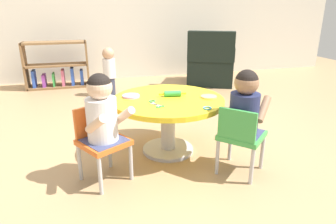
% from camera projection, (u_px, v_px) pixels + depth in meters
% --- Properties ---
extents(ground_plane, '(10.00, 10.00, 0.00)m').
position_uv_depth(ground_plane, '(168.00, 151.00, 2.64)').
color(ground_plane, tan).
extents(craft_table, '(0.93, 0.93, 0.48)m').
position_uv_depth(craft_table, '(168.00, 111.00, 2.51)').
color(craft_table, silver).
rests_on(craft_table, ground).
extents(child_chair_left, '(0.41, 0.41, 0.54)m').
position_uv_depth(child_chair_left, '(101.00, 140.00, 2.12)').
color(child_chair_left, '#B7B7BC').
rests_on(child_chair_left, ground).
extents(seated_child_left, '(0.41, 0.43, 0.51)m').
position_uv_depth(seated_child_left, '(102.00, 111.00, 2.02)').
color(seated_child_left, '#3F4772').
rests_on(seated_child_left, ground).
extents(child_chair_right, '(0.42, 0.42, 0.54)m').
position_uv_depth(child_chair_right, '(240.00, 136.00, 2.18)').
color(child_chair_right, '#B7B7BC').
rests_on(child_chair_right, ground).
extents(seated_child_right, '(0.44, 0.43, 0.51)m').
position_uv_depth(seated_child_right, '(245.00, 105.00, 2.14)').
color(seated_child_right, '#3F4772').
rests_on(seated_child_right, ground).
extents(bookshelf_low, '(0.93, 0.28, 0.70)m').
position_uv_depth(bookshelf_low, '(58.00, 68.00, 4.59)').
color(bookshelf_low, olive).
rests_on(bookshelf_low, ground).
extents(armchair_dark, '(0.95, 0.95, 0.85)m').
position_uv_depth(armchair_dark, '(211.00, 65.00, 4.81)').
color(armchair_dark, black).
rests_on(armchair_dark, ground).
extents(toddler_standing, '(0.17, 0.17, 0.67)m').
position_uv_depth(toddler_standing, '(109.00, 70.00, 4.13)').
color(toddler_standing, '#33384C').
rests_on(toddler_standing, ground).
extents(rolling_pin, '(0.23, 0.07, 0.05)m').
position_uv_depth(rolling_pin, '(172.00, 94.00, 2.52)').
color(rolling_pin, green).
rests_on(rolling_pin, craft_table).
extents(craft_scissors, '(0.10, 0.14, 0.01)m').
position_uv_depth(craft_scissors, '(158.00, 106.00, 2.28)').
color(craft_scissors, silver).
rests_on(craft_scissors, craft_table).
extents(playdough_blob_0, '(0.13, 0.13, 0.01)m').
position_uv_depth(playdough_blob_0, '(209.00, 97.00, 2.49)').
color(playdough_blob_0, '#F2CC72').
rests_on(playdough_blob_0, craft_table).
extents(playdough_blob_1, '(0.14, 0.14, 0.02)m').
position_uv_depth(playdough_blob_1, '(131.00, 96.00, 2.51)').
color(playdough_blob_1, '#CC99E5').
rests_on(playdough_blob_1, craft_table).
extents(cookie_cutter_0, '(0.07, 0.07, 0.01)m').
position_uv_depth(cookie_cutter_0, '(207.00, 108.00, 2.22)').
color(cookie_cutter_0, '#3F99D8').
rests_on(cookie_cutter_0, craft_table).
extents(cookie_cutter_1, '(0.06, 0.06, 0.01)m').
position_uv_depth(cookie_cutter_1, '(152.00, 101.00, 2.38)').
color(cookie_cutter_1, '#4CB259').
rests_on(cookie_cutter_1, craft_table).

